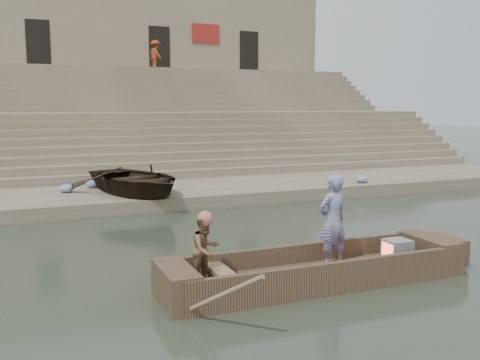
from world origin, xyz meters
TOP-DOWN VIEW (x-y plane):
  - ground at (0.00, 0.00)m, footprint 120.00×120.00m
  - lower_landing at (0.00, 8.00)m, footprint 32.00×4.00m
  - mid_landing at (0.00, 15.50)m, footprint 32.00×3.00m
  - upper_landing at (0.00, 22.50)m, footprint 32.00×3.00m
  - ghat_steps at (0.00, 17.19)m, footprint 32.00×11.00m
  - building_wall at (0.00, 26.50)m, footprint 32.00×5.07m
  - main_rowboat at (1.39, -1.15)m, footprint 5.00×1.30m
  - rowboat_trim at (1.60, -1.16)m, footprint 6.04×2.63m
  - standing_man at (1.83, -0.97)m, footprint 0.68×0.51m
  - rowing_man at (-0.61, -0.99)m, footprint 0.68×0.61m
  - television at (3.15, -1.15)m, footprint 0.46×0.42m
  - beached_rowboat at (-0.04, 7.38)m, footprint 4.19×5.00m
  - pedestrian at (4.23, 21.92)m, footprint 0.87×1.18m
  - cloth_bundles at (1.57, 8.05)m, footprint 10.32×2.92m

SIDE VIEW (x-z plane):
  - ground at x=0.00m, z-range 0.00..0.00m
  - main_rowboat at x=1.39m, z-range 0.00..0.22m
  - lower_landing at x=0.00m, z-range 0.00..0.40m
  - rowboat_trim at x=1.60m, z-range -0.60..1.21m
  - television at x=3.15m, z-range 0.22..0.62m
  - cloth_bundles at x=1.57m, z-range 0.40..0.66m
  - rowing_man at x=-0.61m, z-range 0.22..1.36m
  - beached_rowboat at x=-0.04m, z-range 0.40..1.29m
  - standing_man at x=1.83m, z-range 0.22..1.91m
  - mid_landing at x=0.00m, z-range 0.00..2.80m
  - ghat_steps at x=0.00m, z-range -0.80..4.40m
  - upper_landing at x=0.00m, z-range 0.00..5.20m
  - building_wall at x=0.00m, z-range 0.00..11.20m
  - pedestrian at x=4.23m, z-range 5.20..6.82m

